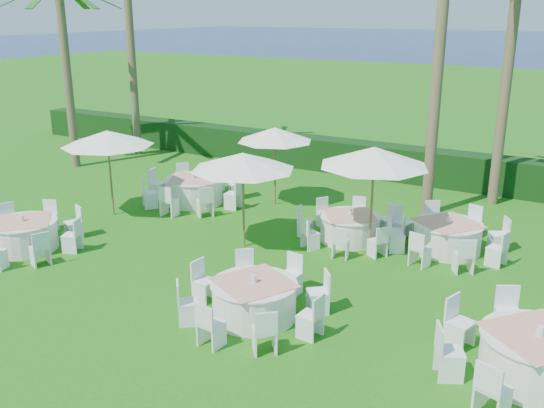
{
  "coord_description": "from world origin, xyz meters",
  "views": [
    {
      "loc": [
        6.96,
        -8.69,
        5.9
      ],
      "look_at": [
        -0.09,
        3.67,
        1.3
      ],
      "focal_mm": 40.0,
      "sensor_mm": 36.0,
      "label": 1
    }
  ],
  "objects_px": {
    "banquet_table_b": "(254,299)",
    "banquet_table_d": "(194,190)",
    "banquet_table_f": "(447,236)",
    "banquet_table_a": "(24,234)",
    "banquet_table_c": "(536,356)",
    "umbrella_b": "(243,161)",
    "umbrella_a": "(107,138)",
    "umbrella_d": "(374,157)",
    "banquet_table_e": "(350,227)",
    "umbrella_c": "(275,134)"
  },
  "relations": [
    {
      "from": "banquet_table_d",
      "to": "umbrella_d",
      "type": "relative_size",
      "value": 1.19
    },
    {
      "from": "banquet_table_a",
      "to": "umbrella_c",
      "type": "relative_size",
      "value": 1.19
    },
    {
      "from": "banquet_table_d",
      "to": "banquet_table_f",
      "type": "distance_m",
      "value": 8.02
    },
    {
      "from": "banquet_table_a",
      "to": "umbrella_b",
      "type": "relative_size",
      "value": 1.1
    },
    {
      "from": "banquet_table_c",
      "to": "umbrella_b",
      "type": "height_order",
      "value": "umbrella_b"
    },
    {
      "from": "banquet_table_e",
      "to": "banquet_table_f",
      "type": "height_order",
      "value": "banquet_table_f"
    },
    {
      "from": "banquet_table_d",
      "to": "umbrella_b",
      "type": "distance_m",
      "value": 4.5
    },
    {
      "from": "banquet_table_b",
      "to": "umbrella_d",
      "type": "relative_size",
      "value": 1.11
    },
    {
      "from": "umbrella_c",
      "to": "umbrella_d",
      "type": "xyz_separation_m",
      "value": [
        4.03,
        -2.27,
        0.25
      ]
    },
    {
      "from": "banquet_table_a",
      "to": "banquet_table_c",
      "type": "relative_size",
      "value": 0.9
    },
    {
      "from": "banquet_table_d",
      "to": "umbrella_b",
      "type": "bearing_deg",
      "value": -35.16
    },
    {
      "from": "umbrella_c",
      "to": "umbrella_b",
      "type": "bearing_deg",
      "value": -73.36
    },
    {
      "from": "umbrella_b",
      "to": "umbrella_a",
      "type": "bearing_deg",
      "value": 177.43
    },
    {
      "from": "banquet_table_d",
      "to": "banquet_table_f",
      "type": "height_order",
      "value": "banquet_table_d"
    },
    {
      "from": "banquet_table_b",
      "to": "umbrella_c",
      "type": "xyz_separation_m",
      "value": [
        -3.26,
        6.62,
        1.84
      ]
    },
    {
      "from": "banquet_table_d",
      "to": "banquet_table_c",
      "type": "bearing_deg",
      "value": -25.04
    },
    {
      "from": "banquet_table_e",
      "to": "umbrella_d",
      "type": "xyz_separation_m",
      "value": [
        0.76,
        -0.53,
        2.12
      ]
    },
    {
      "from": "banquet_table_d",
      "to": "banquet_table_f",
      "type": "xyz_separation_m",
      "value": [
        8.02,
        -0.09,
        -0.03
      ]
    },
    {
      "from": "banquet_table_d",
      "to": "umbrella_d",
      "type": "distance_m",
      "value": 6.77
    },
    {
      "from": "banquet_table_b",
      "to": "banquet_table_f",
      "type": "distance_m",
      "value": 5.94
    },
    {
      "from": "banquet_table_e",
      "to": "umbrella_c",
      "type": "xyz_separation_m",
      "value": [
        -3.27,
        1.75,
        1.86
      ]
    },
    {
      "from": "umbrella_a",
      "to": "umbrella_d",
      "type": "distance_m",
      "value": 7.82
    },
    {
      "from": "banquet_table_c",
      "to": "umbrella_a",
      "type": "distance_m",
      "value": 12.62
    },
    {
      "from": "banquet_table_e",
      "to": "umbrella_b",
      "type": "relative_size",
      "value": 1.07
    },
    {
      "from": "umbrella_a",
      "to": "umbrella_b",
      "type": "xyz_separation_m",
      "value": [
        4.76,
        -0.21,
        -0.06
      ]
    },
    {
      "from": "banquet_table_a",
      "to": "banquet_table_c",
      "type": "bearing_deg",
      "value": 1.38
    },
    {
      "from": "banquet_table_b",
      "to": "banquet_table_f",
      "type": "bearing_deg",
      "value": 65.67
    },
    {
      "from": "banquet_table_a",
      "to": "umbrella_a",
      "type": "xyz_separation_m",
      "value": [
        0.04,
        3.16,
        1.94
      ]
    },
    {
      "from": "banquet_table_e",
      "to": "banquet_table_f",
      "type": "xyz_separation_m",
      "value": [
        2.44,
        0.53,
        0.03
      ]
    },
    {
      "from": "banquet_table_e",
      "to": "umbrella_d",
      "type": "relative_size",
      "value": 1.04
    },
    {
      "from": "banquet_table_b",
      "to": "banquet_table_d",
      "type": "distance_m",
      "value": 7.83
    },
    {
      "from": "banquet_table_e",
      "to": "banquet_table_f",
      "type": "bearing_deg",
      "value": 12.38
    },
    {
      "from": "banquet_table_e",
      "to": "umbrella_a",
      "type": "bearing_deg",
      "value": -167.67
    },
    {
      "from": "banquet_table_f",
      "to": "banquet_table_d",
      "type": "bearing_deg",
      "value": 179.39
    },
    {
      "from": "banquet_table_f",
      "to": "umbrella_a",
      "type": "height_order",
      "value": "umbrella_a"
    },
    {
      "from": "banquet_table_f",
      "to": "umbrella_d",
      "type": "height_order",
      "value": "umbrella_d"
    },
    {
      "from": "banquet_table_d",
      "to": "banquet_table_e",
      "type": "height_order",
      "value": "banquet_table_d"
    },
    {
      "from": "banquet_table_a",
      "to": "banquet_table_b",
      "type": "bearing_deg",
      "value": -1.56
    },
    {
      "from": "banquet_table_b",
      "to": "umbrella_d",
      "type": "height_order",
      "value": "umbrella_d"
    },
    {
      "from": "banquet_table_a",
      "to": "banquet_table_c",
      "type": "distance_m",
      "value": 12.19
    },
    {
      "from": "umbrella_d",
      "to": "banquet_table_b",
      "type": "bearing_deg",
      "value": -100.07
    },
    {
      "from": "umbrella_c",
      "to": "umbrella_d",
      "type": "height_order",
      "value": "umbrella_d"
    },
    {
      "from": "umbrella_d",
      "to": "banquet_table_f",
      "type": "bearing_deg",
      "value": 32.35
    },
    {
      "from": "banquet_table_d",
      "to": "umbrella_c",
      "type": "relative_size",
      "value": 1.32
    },
    {
      "from": "banquet_table_e",
      "to": "umbrella_a",
      "type": "distance_m",
      "value": 7.42
    },
    {
      "from": "banquet_table_a",
      "to": "banquet_table_b",
      "type": "xyz_separation_m",
      "value": [
        7.02,
        -0.19,
        0.01
      ]
    },
    {
      "from": "banquet_table_d",
      "to": "umbrella_b",
      "type": "height_order",
      "value": "umbrella_b"
    },
    {
      "from": "banquet_table_d",
      "to": "umbrella_a",
      "type": "distance_m",
      "value": 3.2
    },
    {
      "from": "banquet_table_b",
      "to": "umbrella_b",
      "type": "distance_m",
      "value": 4.27
    },
    {
      "from": "umbrella_a",
      "to": "banquet_table_f",
      "type": "bearing_deg",
      "value": 12.35
    }
  ]
}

